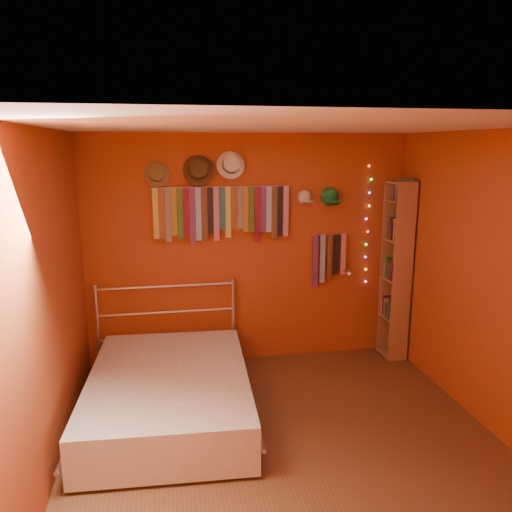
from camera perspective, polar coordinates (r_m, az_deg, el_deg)
ground at (r=4.31m, az=3.53°, el=-20.86°), size 3.50×3.50×0.00m
back_wall at (r=5.43m, az=-0.69°, el=0.63°), size 3.50×0.02×2.50m
right_wall at (r=4.51m, az=25.92°, el=-3.12°), size 0.02×3.50×2.50m
left_wall at (r=3.76m, az=-23.19°, el=-5.83°), size 0.02×3.50×2.50m
ceiling at (r=3.60m, az=4.08°, el=14.58°), size 3.50×3.50×0.02m
tie_rack at (r=5.25m, az=-3.93°, el=5.15°), size 1.45×0.03×0.60m
small_tie_rack at (r=5.60m, az=8.29°, el=-0.00°), size 0.40×0.03×0.60m
fedora_olive at (r=5.15m, az=-11.27°, el=9.20°), size 0.26×0.14×0.25m
fedora_brown at (r=5.15m, az=-6.59°, el=9.76°), size 0.31×0.17×0.31m
fedora_white at (r=5.19m, az=-2.88°, el=10.40°), size 0.29×0.16×0.28m
cap_white at (r=5.42m, az=5.56°, el=6.70°), size 0.16×0.21×0.16m
cap_green at (r=5.50m, az=8.43°, el=6.67°), size 0.19×0.24×0.19m
fairy_lights at (r=5.72m, az=12.63°, el=3.45°), size 0.06×0.02×1.33m
reading_lamp at (r=5.55m, az=10.47°, el=-1.98°), size 0.07×0.29×0.08m
bookshelf at (r=5.79m, az=16.11°, el=-1.48°), size 0.25×0.34×2.00m
bed at (r=4.65m, az=-9.87°, el=-15.15°), size 1.56×2.04×0.97m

